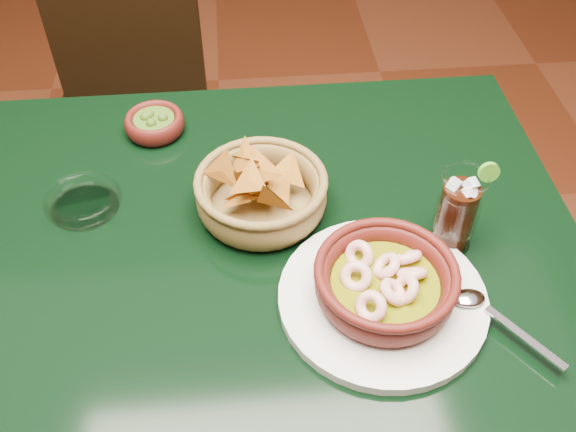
{
  "coord_description": "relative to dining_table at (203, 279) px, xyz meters",
  "views": [
    {
      "loc": [
        0.08,
        -0.68,
        1.49
      ],
      "look_at": [
        0.14,
        -0.02,
        0.81
      ],
      "focal_mm": 40.0,
      "sensor_mm": 36.0,
      "label": 1
    }
  ],
  "objects": [
    {
      "name": "chip_basket",
      "position": [
        0.1,
        0.06,
        0.14
      ],
      "size": [
        0.24,
        0.24,
        0.14
      ],
      "color": "olive",
      "rests_on": "dining_table"
    },
    {
      "name": "glass_ashtray",
      "position": [
        -0.18,
        0.09,
        0.11
      ],
      "size": [
        0.13,
        0.13,
        0.03
      ],
      "color": "white",
      "rests_on": "dining_table"
    },
    {
      "name": "guacamole_ramekin",
      "position": [
        -0.08,
        0.27,
        0.12
      ],
      "size": [
        0.13,
        0.13,
        0.04
      ],
      "color": "#45110D",
      "rests_on": "dining_table"
    },
    {
      "name": "dining_chair",
      "position": [
        -0.21,
        0.71,
        -0.17
      ],
      "size": [
        0.44,
        0.44,
        0.88
      ],
      "color": "black",
      "rests_on": "ground"
    },
    {
      "name": "dining_table",
      "position": [
        0.0,
        0.0,
        0.0
      ],
      "size": [
        1.2,
        0.8,
        0.75
      ],
      "color": "black",
      "rests_on": "ground"
    },
    {
      "name": "cola_drink",
      "position": [
        0.39,
        -0.04,
        0.17
      ],
      "size": [
        0.14,
        0.14,
        0.16
      ],
      "color": "white",
      "rests_on": "dining_table"
    },
    {
      "name": "shrimp_plate",
      "position": [
        0.26,
        -0.14,
        0.13
      ],
      "size": [
        0.36,
        0.3,
        0.08
      ],
      "color": "silver",
      "rests_on": "dining_table"
    }
  ]
}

